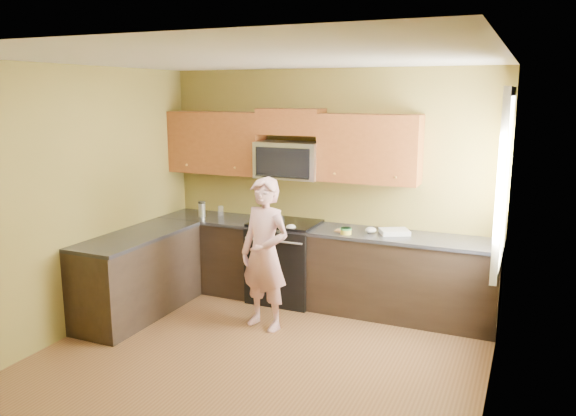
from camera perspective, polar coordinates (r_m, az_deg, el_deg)
The scene contains 25 objects.
floor at distance 5.35m, azimuth -3.75°, elevation -15.50°, with size 4.00×4.00×0.00m, color brown.
ceiling at distance 4.77m, azimuth -4.19°, elevation 14.76°, with size 4.00×4.00×0.00m, color white.
wall_back at distance 6.69m, azimuth 3.98°, elevation 2.22°, with size 4.00×4.00×0.00m, color olive.
wall_front at distance 3.32m, azimuth -20.29°, elevation -8.18°, with size 4.00×4.00×0.00m, color olive.
wall_left at distance 6.06m, azimuth -20.98°, elevation 0.50°, with size 4.00×4.00×0.00m, color olive.
wall_right at distance 4.36m, azimuth 20.09°, elevation -3.50°, with size 4.00×4.00×0.00m, color olive.
cabinet_back_run at distance 6.63m, azimuth 2.99°, elevation -5.96°, with size 4.00×0.60×0.88m, color black.
cabinet_left_run at distance 6.52m, azimuth -14.81°, elevation -6.63°, with size 0.60×1.60×0.88m, color black.
countertop_back at distance 6.49m, azimuth 3.00°, elevation -2.11°, with size 4.00×0.62×0.04m, color black.
countertop_left at distance 6.39m, azimuth -14.95°, elevation -2.72°, with size 0.62×1.60×0.04m, color black.
stove at distance 6.74m, azimuth -0.28°, elevation -5.33°, with size 0.76×0.65×0.95m, color black, non-canonical shape.
microwave at distance 6.64m, azimuth 0.15°, elevation 3.04°, with size 0.76×0.40×0.42m, color silver, non-canonical shape.
upper_cab_left at distance 7.11m, azimuth -7.09°, elevation 3.53°, with size 1.22×0.33×0.75m, color brown, non-canonical shape.
upper_cab_right at distance 6.36m, azimuth 8.07°, elevation 2.56°, with size 1.12×0.33×0.75m, color brown, non-canonical shape.
upper_cab_over_mw at distance 6.60m, azimuth 0.27°, elevation 8.67°, with size 0.76×0.33×0.30m, color brown.
window at distance 5.48m, azimuth 20.94°, elevation 2.60°, with size 0.06×1.06×1.66m, color white, non-canonical shape.
woman at distance 5.87m, azimuth -2.34°, elevation -4.64°, with size 0.58×0.38×1.59m, color #DB6D76.
frying_pan at distance 6.59m, azimuth -1.47°, elevation -1.44°, with size 0.26×0.45×0.06m, color black, non-canonical shape.
butter_tub at distance 6.19m, azimuth 5.84°, elevation -2.63°, with size 0.12×0.12×0.09m, color yellow, non-canonical shape.
toast_slice at distance 6.31m, azimuth 5.30°, elevation -2.28°, with size 0.11×0.11×0.01m, color #B27F47.
napkin_a at distance 6.35m, azimuth 0.28°, elevation -1.94°, with size 0.11×0.12×0.06m, color silver.
napkin_b at distance 6.27m, azimuth 8.31°, elevation -2.22°, with size 0.12×0.13×0.07m, color silver.
dish_towel at distance 6.27m, azimuth 10.65°, elevation -2.36°, with size 0.30×0.24×0.05m, color silver.
travel_mug at distance 7.11m, azimuth -8.62°, elevation -0.87°, with size 0.09×0.09×0.19m, color silver, non-canonical shape.
glass_c at distance 7.13m, azimuth -6.76°, elevation -0.28°, with size 0.07×0.07×0.12m, color silver.
Camera 1 is at (2.21, -4.22, 2.43)m, focal length 35.40 mm.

